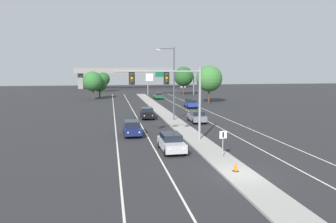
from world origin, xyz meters
The scene contains 23 objects.
ground_plane centered at (0.00, 0.00, 0.00)m, with size 260.00×260.00×0.00m, color #28282B.
median_island centered at (0.00, 18.00, 0.07)m, with size 2.40×110.00×0.15m, color #9E9B93.
lane_stripe_oncoming_center centered at (-4.70, 25.00, 0.00)m, with size 0.14×100.00×0.01m, color silver.
lane_stripe_receding_center centered at (4.70, 25.00, 0.00)m, with size 0.14×100.00×0.01m, color silver.
edge_stripe_left centered at (-8.00, 25.00, 0.00)m, with size 0.14×100.00×0.01m, color silver.
edge_stripe_right centered at (8.00, 25.00, 0.00)m, with size 0.14×100.00×0.01m, color silver.
overhead_signal_mast centered at (-2.55, 10.91, 5.38)m, with size 8.47×0.44×7.20m.
median_sign_post centered at (0.22, 4.02, 1.59)m, with size 0.60×0.10×2.20m.
street_lamp_median centered at (-0.06, 24.22, 5.79)m, with size 2.58×0.28×10.00m.
car_oncoming_silver centered at (-3.36, 7.23, 0.82)m, with size 1.91×4.50×1.58m.
car_oncoming_navy centered at (-6.27, 14.95, 0.82)m, with size 1.84×4.48×1.58m.
car_oncoming_black centered at (-3.29, 26.93, 0.82)m, with size 1.91×4.51×1.58m.
car_receding_grey centered at (2.95, 22.28, 0.82)m, with size 1.90×4.50×1.58m.
car_receding_blue centered at (6.29, 39.21, 0.82)m, with size 1.90×4.50×1.58m.
car_receding_green centered at (2.84, 58.18, 0.82)m, with size 1.84×4.48×1.58m.
traffic_cone_median_nose centered at (-0.10, 0.43, 0.51)m, with size 0.36×0.36×0.74m.
highway_sign_gantry centered at (8.20, 69.67, 6.16)m, with size 13.28×0.42×7.50m.
overpass_bridge centered at (0.00, 104.03, 5.78)m, with size 42.40×6.40×7.65m.
tree_far_left_c centered at (-10.73, 86.21, 4.03)m, with size 4.27×4.27×6.18m.
tree_far_left_b centered at (-11.14, 62.58, 3.47)m, with size 3.68×3.68×5.33m.
tree_far_left_a centered at (-12.56, 59.01, 4.35)m, with size 4.61×4.61×6.66m.
tree_far_right_c centered at (11.70, 69.45, 5.14)m, with size 5.43×5.43×7.86m.
tree_far_right_b centered at (11.98, 46.24, 5.19)m, with size 5.49×5.49×7.95m.
Camera 1 is at (-8.52, -20.41, 7.16)m, focal length 35.12 mm.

